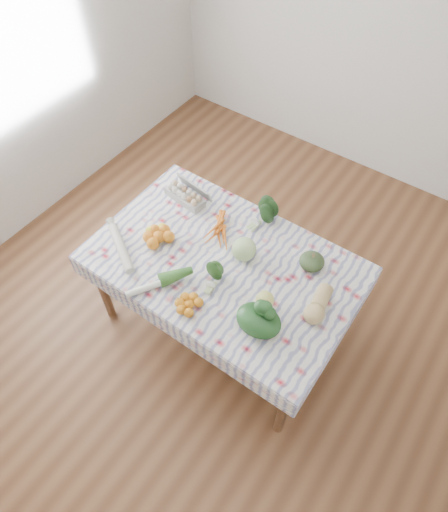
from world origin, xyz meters
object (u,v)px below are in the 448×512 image
(dining_table, at_px, (224,269))
(cabbage, at_px, (244,249))
(butternut_squash, at_px, (319,304))
(grapefruit, at_px, (265,300))
(egg_carton, at_px, (185,196))
(kabocha_squash, at_px, (312,261))

(dining_table, distance_m, cabbage, 0.21)
(cabbage, relative_size, butternut_squash, 0.59)
(butternut_squash, xyz_separation_m, grapefruit, (-0.27, -0.15, -0.01))
(egg_carton, relative_size, cabbage, 1.98)
(dining_table, height_order, butternut_squash, butternut_squash)
(dining_table, bearing_deg, butternut_squash, 2.56)
(kabocha_squash, distance_m, cabbage, 0.42)
(egg_carton, relative_size, grapefruit, 2.80)
(butternut_squash, bearing_deg, dining_table, 175.42)
(dining_table, bearing_deg, egg_carton, 152.00)
(egg_carton, bearing_deg, dining_table, -20.59)
(egg_carton, height_order, kabocha_squash, kabocha_squash)
(kabocha_squash, relative_size, butternut_squash, 0.60)
(kabocha_squash, xyz_separation_m, cabbage, (-0.38, -0.18, 0.03))
(egg_carton, distance_m, butternut_squash, 1.20)
(cabbage, distance_m, grapefruit, 0.37)
(egg_carton, xyz_separation_m, grapefruit, (0.91, -0.40, 0.01))
(egg_carton, bearing_deg, grapefruit, -16.66)
(dining_table, height_order, kabocha_squash, kabocha_squash)
(kabocha_squash, bearing_deg, egg_carton, 179.88)
(kabocha_squash, xyz_separation_m, butternut_squash, (0.18, -0.25, 0.01))
(grapefruit, bearing_deg, dining_table, 161.99)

